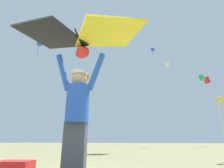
{
  "coord_description": "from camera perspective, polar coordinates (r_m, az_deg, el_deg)",
  "views": [
    {
      "loc": [
        1.53,
        -1.99,
        0.57
      ],
      "look_at": [
        0.21,
        1.82,
        1.9
      ],
      "focal_mm": 27.91,
      "sensor_mm": 36.0,
      "label": 1
    }
  ],
  "objects": [
    {
      "name": "distant_kite_white_overhead_distant",
      "position": [
        26.92,
        17.74,
        6.22
      ],
      "size": [
        0.75,
        0.84,
        0.9
      ],
      "color": "white"
    },
    {
      "name": "kite_flyer_person",
      "position": [
        2.63,
        -11.43,
        -9.82
      ],
      "size": [
        0.8,
        0.42,
        1.92
      ],
      "color": "#424751",
      "rests_on": "ground"
    },
    {
      "name": "distant_kite_orange_low_right",
      "position": [
        28.31,
        -8.17,
        1.95
      ],
      "size": [
        0.9,
        0.89,
        1.08
      ],
      "color": "orange"
    },
    {
      "name": "held_stunt_kite",
      "position": [
        2.98,
        -10.38,
        14.78
      ],
      "size": [
        2.1,
        1.36,
        0.44
      ],
      "color": "black"
    },
    {
      "name": "distant_kite_red_high_right",
      "position": [
        29.54,
        28.65,
        1.1
      ],
      "size": [
        0.87,
        0.75,
        1.06
      ],
      "color": "red"
    },
    {
      "name": "distant_kite_blue_far_center",
      "position": [
        37.93,
        13.13,
        10.63
      ],
      "size": [
        1.15,
        1.2,
        2.09
      ],
      "color": "blue"
    },
    {
      "name": "distant_kite_green_mid_left",
      "position": [
        24.67,
        27.31,
        1.87
      ],
      "size": [
        0.73,
        0.77,
        0.84
      ],
      "color": "green"
    },
    {
      "name": "marker_flag",
      "position": [
        6.86,
        32.36,
        -5.47
      ],
      "size": [
        0.3,
        0.24,
        2.02
      ],
      "color": "silver",
      "rests_on": "ground"
    },
    {
      "name": "distant_kite_blue_mid_right",
      "position": [
        21.75,
        -22.89,
        11.72
      ],
      "size": [
        1.03,
        1.16,
        1.83
      ],
      "color": "blue"
    }
  ]
}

